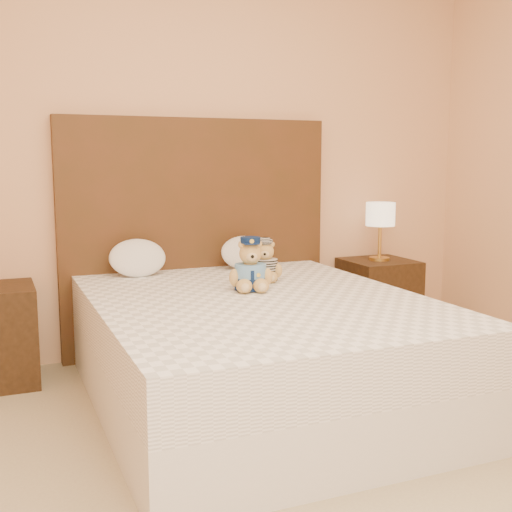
{
  "coord_description": "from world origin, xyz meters",
  "views": [
    {
      "loc": [
        -1.23,
        -1.73,
        1.24
      ],
      "look_at": [
        0.09,
        1.45,
        0.72
      ],
      "focal_mm": 45.0,
      "sensor_mm": 36.0,
      "label": 1
    }
  ],
  "objects_px": {
    "lamp": "(380,217)",
    "teddy_prisoner": "(265,261)",
    "teddy_police": "(250,264)",
    "pillow_left": "(137,256)",
    "bed": "(258,350)",
    "pillow_right": "(245,251)",
    "nightstand_right": "(378,299)"
  },
  "relations": [
    {
      "from": "lamp",
      "to": "pillow_left",
      "type": "xyz_separation_m",
      "value": [
        -1.68,
        0.03,
        -0.18
      ]
    },
    {
      "from": "nightstand_right",
      "to": "bed",
      "type": "bearing_deg",
      "value": -147.38
    },
    {
      "from": "pillow_right",
      "to": "nightstand_right",
      "type": "bearing_deg",
      "value": -1.74
    },
    {
      "from": "bed",
      "to": "pillow_left",
      "type": "xyz_separation_m",
      "value": [
        -0.43,
        0.83,
        0.4
      ]
    },
    {
      "from": "bed",
      "to": "pillow_left",
      "type": "bearing_deg",
      "value": 117.43
    },
    {
      "from": "bed",
      "to": "nightstand_right",
      "type": "distance_m",
      "value": 1.48
    },
    {
      "from": "teddy_police",
      "to": "teddy_prisoner",
      "type": "relative_size",
      "value": 1.21
    },
    {
      "from": "teddy_police",
      "to": "teddy_prisoner",
      "type": "height_order",
      "value": "teddy_police"
    },
    {
      "from": "nightstand_right",
      "to": "lamp",
      "type": "height_order",
      "value": "lamp"
    },
    {
      "from": "bed",
      "to": "teddy_prisoner",
      "type": "xyz_separation_m",
      "value": [
        0.21,
        0.4,
        0.39
      ]
    },
    {
      "from": "lamp",
      "to": "teddy_police",
      "type": "distance_m",
      "value": 1.38
    },
    {
      "from": "nightstand_right",
      "to": "teddy_prisoner",
      "type": "bearing_deg",
      "value": -158.83
    },
    {
      "from": "bed",
      "to": "teddy_police",
      "type": "relative_size",
      "value": 7.1
    },
    {
      "from": "pillow_right",
      "to": "bed",
      "type": "bearing_deg",
      "value": -107.4
    },
    {
      "from": "teddy_prisoner",
      "to": "pillow_left",
      "type": "relative_size",
      "value": 0.68
    },
    {
      "from": "lamp",
      "to": "bed",
      "type": "bearing_deg",
      "value": -147.38
    },
    {
      "from": "teddy_police",
      "to": "pillow_left",
      "type": "bearing_deg",
      "value": 138.76
    },
    {
      "from": "lamp",
      "to": "pillow_left",
      "type": "distance_m",
      "value": 1.69
    },
    {
      "from": "lamp",
      "to": "pillow_right",
      "type": "distance_m",
      "value": 1.01
    },
    {
      "from": "lamp",
      "to": "teddy_prisoner",
      "type": "distance_m",
      "value": 1.13
    },
    {
      "from": "teddy_police",
      "to": "pillow_right",
      "type": "distance_m",
      "value": 0.69
    },
    {
      "from": "pillow_left",
      "to": "teddy_prisoner",
      "type": "bearing_deg",
      "value": -33.88
    },
    {
      "from": "pillow_left",
      "to": "bed",
      "type": "bearing_deg",
      "value": -62.57
    },
    {
      "from": "pillow_right",
      "to": "lamp",
      "type": "bearing_deg",
      "value": -1.74
    },
    {
      "from": "nightstand_right",
      "to": "pillow_right",
      "type": "height_order",
      "value": "pillow_right"
    },
    {
      "from": "nightstand_right",
      "to": "teddy_prisoner",
      "type": "relative_size",
      "value": 2.36
    },
    {
      "from": "nightstand_right",
      "to": "pillow_left",
      "type": "relative_size",
      "value": 1.61
    },
    {
      "from": "bed",
      "to": "nightstand_right",
      "type": "xyz_separation_m",
      "value": [
        1.25,
        0.8,
        -0.0
      ]
    },
    {
      "from": "bed",
      "to": "teddy_prisoner",
      "type": "relative_size",
      "value": 8.58
    },
    {
      "from": "lamp",
      "to": "pillow_right",
      "type": "relative_size",
      "value": 1.25
    },
    {
      "from": "nightstand_right",
      "to": "pillow_right",
      "type": "relative_size",
      "value": 1.72
    },
    {
      "from": "bed",
      "to": "teddy_police",
      "type": "height_order",
      "value": "teddy_police"
    }
  ]
}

